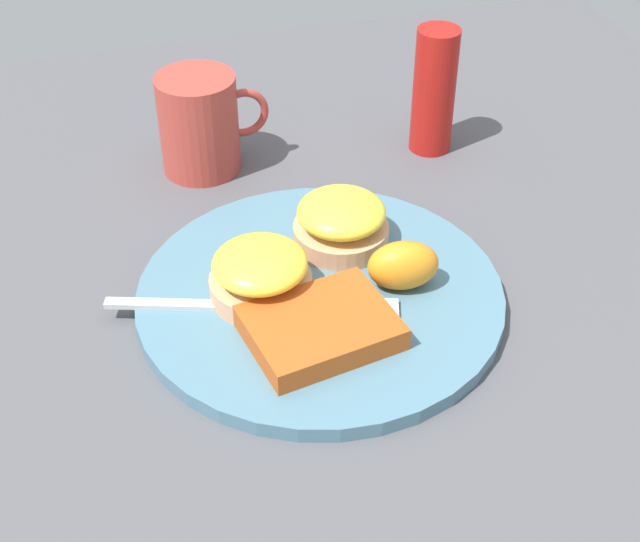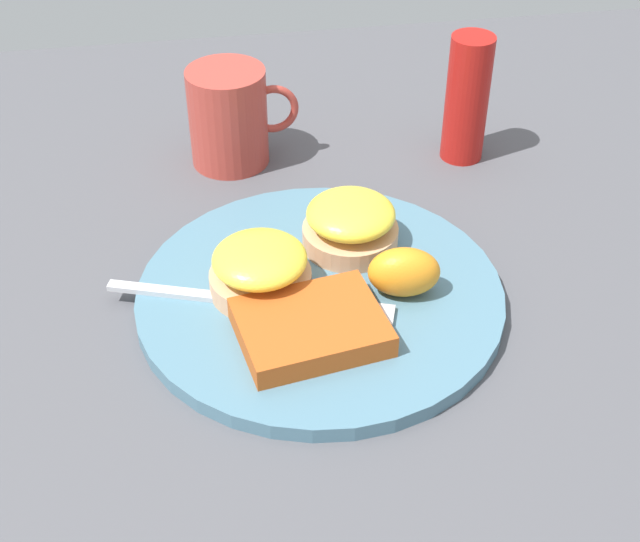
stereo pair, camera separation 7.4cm
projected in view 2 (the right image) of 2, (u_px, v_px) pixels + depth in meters
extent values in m
plane|color=#4C4C51|center=(320.00, 302.00, 0.76)|extent=(1.10, 1.10, 0.00)
cylinder|color=slate|center=(320.00, 296.00, 0.75)|extent=(0.31, 0.31, 0.01)
cylinder|color=tan|center=(350.00, 236.00, 0.79)|extent=(0.09, 0.09, 0.02)
ellipsoid|color=yellow|center=(351.00, 214.00, 0.78)|extent=(0.08, 0.08, 0.03)
cylinder|color=tan|center=(261.00, 281.00, 0.74)|extent=(0.09, 0.09, 0.02)
ellipsoid|color=yellow|center=(260.00, 259.00, 0.73)|extent=(0.08, 0.08, 0.03)
cube|color=#B54F1B|center=(311.00, 327.00, 0.70)|extent=(0.13, 0.11, 0.02)
ellipsoid|color=orange|center=(404.00, 272.00, 0.73)|extent=(0.06, 0.05, 0.04)
cube|color=silver|center=(182.00, 293.00, 0.74)|extent=(0.12, 0.05, 0.00)
cube|color=silver|center=(363.00, 313.00, 0.72)|extent=(0.05, 0.04, 0.00)
cylinder|color=#B23D33|center=(228.00, 117.00, 0.90)|extent=(0.08, 0.08, 0.10)
torus|color=#B23D33|center=(273.00, 109.00, 0.91)|extent=(0.05, 0.01, 0.05)
cylinder|color=#B21914|center=(467.00, 99.00, 0.90)|extent=(0.04, 0.04, 0.13)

